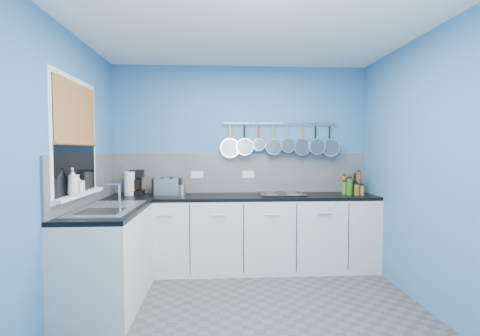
{
  "coord_description": "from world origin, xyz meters",
  "views": [
    {
      "loc": [
        -0.27,
        -2.99,
        1.44
      ],
      "look_at": [
        -0.05,
        0.75,
        1.25
      ],
      "focal_mm": 26.36,
      "sensor_mm": 36.0,
      "label": 1
    }
  ],
  "objects": [
    {
      "name": "worktop_back",
      "position": [
        0.0,
        1.2,
        0.88
      ],
      "size": [
        3.2,
        0.6,
        0.04
      ],
      "primitive_type": "cube",
      "color": "black",
      "rests_on": "cabinet_run_back"
    },
    {
      "name": "pan_4",
      "position": [
        0.59,
        1.44,
        1.59
      ],
      "size": [
        0.18,
        0.1,
        0.37
      ],
      "primitive_type": null,
      "color": "silver",
      "rests_on": "pot_rail"
    },
    {
      "name": "condiment_6",
      "position": [
        1.44,
        1.14,
        0.96
      ],
      "size": [
        0.06,
        0.06,
        0.11
      ],
      "primitive_type": "cylinder",
      "color": "olive",
      "rests_on": "worktop_back"
    },
    {
      "name": "ceiling",
      "position": [
        0.0,
        0.0,
        2.51
      ],
      "size": [
        3.2,
        3.0,
        0.02
      ],
      "primitive_type": "cube",
      "color": "white",
      "rests_on": "ground"
    },
    {
      "name": "pan_0",
      "position": [
        -0.13,
        1.44,
        1.56
      ],
      "size": [
        0.24,
        0.06,
        0.43
      ],
      "primitive_type": null,
      "color": "silver",
      "rests_on": "pot_rail"
    },
    {
      "name": "wall_right",
      "position": [
        1.61,
        0.0,
        1.25
      ],
      "size": [
        0.02,
        3.0,
        2.5
      ],
      "primitive_type": "cube",
      "color": "teal",
      "rests_on": "ground"
    },
    {
      "name": "socket_left",
      "position": [
        -0.55,
        1.48,
        1.13
      ],
      "size": [
        0.15,
        0.01,
        0.09
      ],
      "primitive_type": "cube",
      "color": "white",
      "rests_on": "backsplash_back"
    },
    {
      "name": "wall_front",
      "position": [
        0.0,
        -1.51,
        1.25
      ],
      "size": [
        3.2,
        0.02,
        2.5
      ],
      "primitive_type": "cube",
      "color": "teal",
      "rests_on": "ground"
    },
    {
      "name": "condiment_7",
      "position": [
        1.37,
        1.12,
        0.97
      ],
      "size": [
        0.07,
        0.07,
        0.13
      ],
      "primitive_type": "cylinder",
      "color": "brown",
      "rests_on": "worktop_back"
    },
    {
      "name": "backsplash_left",
      "position": [
        -1.59,
        0.6,
        1.15
      ],
      "size": [
        0.02,
        1.8,
        0.5
      ],
      "primitive_type": "cube",
      "color": "#979AA5",
      "rests_on": "wall_left"
    },
    {
      "name": "wall_back",
      "position": [
        0.0,
        1.51,
        1.25
      ],
      "size": [
        3.2,
        0.02,
        2.5
      ],
      "primitive_type": "cube",
      "color": "teal",
      "rests_on": "ground"
    },
    {
      "name": "worktop_left",
      "position": [
        -1.3,
        0.3,
        0.88
      ],
      "size": [
        0.6,
        1.2,
        0.04
      ],
      "primitive_type": "cube",
      "color": "black",
      "rests_on": "cabinet_run_left"
    },
    {
      "name": "soap_bottle_a",
      "position": [
        -1.53,
        0.11,
        1.17
      ],
      "size": [
        0.11,
        0.11,
        0.24
      ],
      "primitive_type": "imported",
      "rotation": [
        0.0,
        0.0,
        0.22
      ],
      "color": "white",
      "rests_on": "window_sill"
    },
    {
      "name": "condiment_8",
      "position": [
        1.29,
        1.12,
        1.0
      ],
      "size": [
        0.07,
        0.07,
        0.2
      ],
      "primitive_type": "cylinder",
      "color": "#265919",
      "rests_on": "worktop_back"
    },
    {
      "name": "pan_2",
      "position": [
        0.23,
        1.44,
        1.61
      ],
      "size": [
        0.16,
        0.07,
        0.35
      ],
      "primitive_type": null,
      "color": "silver",
      "rests_on": "pot_rail"
    },
    {
      "name": "condiment_0",
      "position": [
        1.43,
        1.31,
        1.02
      ],
      "size": [
        0.06,
        0.06,
        0.24
      ],
      "primitive_type": "cylinder",
      "color": "black",
      "rests_on": "worktop_back"
    },
    {
      "name": "paper_towel",
      "position": [
        -1.34,
        1.27,
        1.04
      ],
      "size": [
        0.15,
        0.15,
        0.28
      ],
      "primitive_type": "cylinder",
      "rotation": [
        0.0,
        0.0,
        -0.21
      ],
      "color": "white",
      "rests_on": "worktop_back"
    },
    {
      "name": "floor",
      "position": [
        0.0,
        0.0,
        -0.01
      ],
      "size": [
        3.2,
        3.0,
        0.02
      ],
      "primitive_type": "cube",
      "color": "#47474C",
      "rests_on": "ground"
    },
    {
      "name": "bamboo_blind",
      "position": [
        -1.56,
        0.3,
        1.77
      ],
      "size": [
        0.01,
        0.9,
        0.55
      ],
      "primitive_type": "cube",
      "color": "#BD783D",
      "rests_on": "wall_left"
    },
    {
      "name": "pot_rail",
      "position": [
        0.5,
        1.45,
        1.78
      ],
      "size": [
        1.45,
        0.02,
        0.02
      ],
      "primitive_type": "cylinder",
      "rotation": [
        0.0,
        1.57,
        0.0
      ],
      "color": "silver",
      "rests_on": "wall_back"
    },
    {
      "name": "window_frame",
      "position": [
        -1.58,
        0.3,
        1.55
      ],
      "size": [
        0.01,
        1.0,
        1.1
      ],
      "primitive_type": "cube",
      "color": "white",
      "rests_on": "wall_left"
    },
    {
      "name": "sink_unit",
      "position": [
        -1.3,
        0.3,
        0.9
      ],
      "size": [
        0.5,
        0.95,
        0.01
      ],
      "primitive_type": "cube",
      "color": "silver",
      "rests_on": "worktop_left"
    },
    {
      "name": "wall_left",
      "position": [
        -1.61,
        0.0,
        1.25
      ],
      "size": [
        0.02,
        3.0,
        2.5
      ],
      "primitive_type": "cube",
      "color": "teal",
      "rests_on": "ground"
    },
    {
      "name": "pan_6",
      "position": [
        0.95,
        1.44,
        1.58
      ],
      "size": [
        0.21,
        0.12,
        0.4
      ],
      "primitive_type": null,
      "color": "silver",
      "rests_on": "pot_rail"
    },
    {
      "name": "pan_7",
      "position": [
        1.14,
        1.44,
        1.57
      ],
      "size": [
        0.23,
        0.09,
        0.42
      ],
      "primitive_type": null,
      "color": "silver",
      "rests_on": "pot_rail"
    },
    {
      "name": "backsplash_back",
      "position": [
        0.0,
        1.49,
        1.15
      ],
      "size": [
        3.2,
        0.02,
        0.5
      ],
      "primitive_type": "cube",
      "color": "#979AA5",
      "rests_on": "wall_back"
    },
    {
      "name": "pan_1",
      "position": [
        0.05,
        1.44,
        1.58
      ],
      "size": [
        0.22,
        0.1,
        0.41
      ],
      "primitive_type": null,
      "color": "silver",
      "rests_on": "pot_rail"
    },
    {
      "name": "cabinet_run_back",
      "position": [
        0.0,
        1.2,
        0.43
      ],
      "size": [
        3.2,
        0.6,
        0.86
      ],
      "primitive_type": "cube",
      "color": "silver",
      "rests_on": "ground"
    },
    {
      "name": "toaster",
      "position": [
        -0.9,
        1.29,
        1.0
      ],
      "size": [
        0.33,
        0.2,
        0.2
      ],
      "primitive_type": "cube",
      "rotation": [
        0.0,
        0.0,
        -0.09
      ],
      "color": "silver",
      "rests_on": "worktop_back"
    },
    {
      "name": "window_sill",
      "position": [
        -1.55,
        0.3,
        1.04
      ],
      "size": [
        0.1,
        0.98,
        0.03
      ],
      "primitive_type": "cube",
      "color": "white",
      "rests_on": "wall_left"
    },
    {
      "name": "cabinet_run_left",
      "position": [
        -1.3,
        0.3,
        0.43
      ],
      "size": [
        0.6,
        1.2,
        0.86
      ],
      "primitive_type": "cube",
      "color": "silver",
      "rests_on": "ground"
    },
    {
      "name": "coffee_maker",
      "position": [
        -1.27,
        1.33,
        1.05
      ],
      "size": [
        0.18,
        0.2,
        0.3
      ],
      "primitive_type": null,
      "rotation": [
        0.0,
        0.0,
        0.07
      ],
      "color": "black",
      "rests_on": "worktop_back"
    },
    {
      "name": "condiment_4",
      "position": [
        1.38,
        1.22,
        0.98
      ],
      "size": [
        0.07,
        0.07,
        0.16
      ],
      "primitive_type": "cylinder",
      "color": "black",
      "rests_on": "worktop_back"
    },
    {
      "name": "condiment_2",
      "position": [
        1.28,
        1.31,
        1.01
      ],
      "size": [
        0.06,
        0.06,
        0.22
      ],
      "primitive_type": "cylinder",
      "color": "#8C5914",
      "rests_on": "worktop_back"
    },
    {
      "name": "socket_right",
      "position": [
        0.1,
        1.48,
        1.13
      ],
      "size": [
        0.15,
        0.01,
        0.09
      ],
      "primitive_type": "cube",
      "color": "white",
      "rests_on": "backsplash_back"
    },
    {
      "name": "condiment_1",
      "position": [
        1.35,
        1.34,
        0.99
      ],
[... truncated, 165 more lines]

